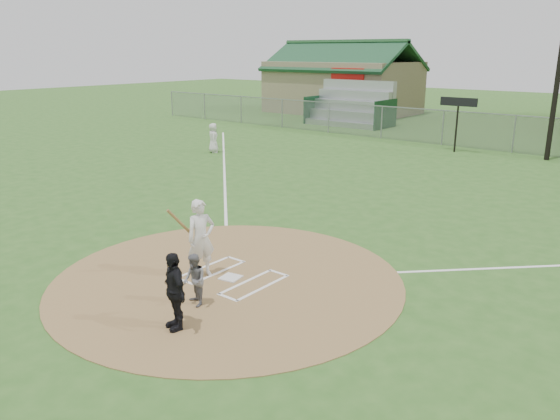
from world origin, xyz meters
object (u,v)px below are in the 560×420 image
Objects in this scene: catcher at (194,280)px; batter_at_plate at (201,238)px; home_plate at (231,278)px; ondeck_player at (213,138)px; umpire at (174,291)px.

catcher is 0.60× the size of batter_at_plate.
ondeck_player is at bearing 137.01° from home_plate.
home_plate is 17.25m from ondeck_player.
catcher is at bearing 137.13° from umpire.
home_plate is 1.19m from batter_at_plate.
home_plate is at bearing 128.74° from catcher.
batter_at_plate reaches higher than home_plate.
umpire is 2.61m from batter_at_plate.
batter_at_plate is at bearing 146.31° from umpire.
umpire is 19.58m from ondeck_player.
ondeck_player is at bearing 134.74° from batter_at_plate.
umpire reaches higher than catcher.
umpire is at bearing -40.19° from catcher.
home_plate is 0.29× the size of ondeck_player.
home_plate is at bearing 130.45° from umpire.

